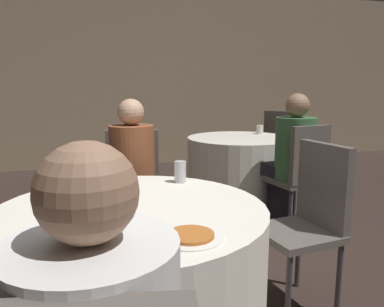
# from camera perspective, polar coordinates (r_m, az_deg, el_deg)

# --- Properties ---
(wall_back) EXTENTS (16.00, 0.06, 2.80)m
(wall_back) POSITION_cam_1_polar(r_m,az_deg,el_deg) (6.07, -12.27, 11.30)
(wall_back) COLOR gray
(wall_back) RESTS_ON ground_plane
(table_near) EXTENTS (1.23, 1.23, 0.72)m
(table_near) POSITION_cam_1_polar(r_m,az_deg,el_deg) (1.86, -8.97, -18.79)
(table_near) COLOR white
(table_near) RESTS_ON ground_plane
(table_far) EXTENTS (1.12, 1.12, 0.72)m
(table_far) POSITION_cam_1_polar(r_m,az_deg,el_deg) (4.09, 7.18, -2.57)
(table_far) COLOR white
(table_far) RESTS_ON ground_plane
(chair_near_north) EXTENTS (0.45, 0.45, 0.95)m
(chair_near_north) POSITION_cam_1_polar(r_m,az_deg,el_deg) (2.75, -8.96, -4.54)
(chair_near_north) COLOR #59514C
(chair_near_north) RESTS_ON ground_plane
(chair_near_east) EXTENTS (0.45, 0.45, 0.95)m
(chair_near_east) POSITION_cam_1_polar(r_m,az_deg,el_deg) (2.24, 17.61, -8.36)
(chair_near_east) COLOR #59514C
(chair_near_east) RESTS_ON ground_plane
(chair_far_south) EXTENTS (0.46, 0.46, 0.95)m
(chair_far_south) POSITION_cam_1_polar(r_m,az_deg,el_deg) (3.29, 16.43, -2.41)
(chair_far_south) COLOR #59514C
(chair_far_south) RESTS_ON ground_plane
(chair_far_northeast) EXTENTS (0.56, 0.56, 0.95)m
(chair_far_northeast) POSITION_cam_1_polar(r_m,az_deg,el_deg) (4.92, 12.55, 1.85)
(chair_far_northeast) COLOR #59514C
(chair_far_northeast) RESTS_ON ground_plane
(person_floral_shirt) EXTENTS (0.33, 0.49, 1.18)m
(person_floral_shirt) POSITION_cam_1_polar(r_m,az_deg,el_deg) (2.58, -8.99, -5.06)
(person_floral_shirt) COLOR black
(person_floral_shirt) RESTS_ON ground_plane
(person_green_jacket) EXTENTS (0.38, 0.51, 1.20)m
(person_green_jacket) POSITION_cam_1_polar(r_m,az_deg,el_deg) (3.40, 14.66, -1.05)
(person_green_jacket) COLOR black
(person_green_jacket) RESTS_ON ground_plane
(pizza_plate_near) EXTENTS (0.24, 0.24, 0.02)m
(pizza_plate_near) POSITION_cam_1_polar(r_m,az_deg,el_deg) (1.37, -0.21, -12.47)
(pizza_plate_near) COLOR white
(pizza_plate_near) RESTS_ON table_near
(soda_can_silver) EXTENTS (0.07, 0.07, 0.12)m
(soda_can_silver) POSITION_cam_1_polar(r_m,az_deg,el_deg) (2.12, -1.81, -2.81)
(soda_can_silver) COLOR silver
(soda_can_silver) RESTS_ON table_near
(soda_can_red) EXTENTS (0.07, 0.07, 0.12)m
(soda_can_red) POSITION_cam_1_polar(r_m,az_deg,el_deg) (1.67, -12.75, -6.67)
(soda_can_red) COLOR red
(soda_can_red) RESTS_ON table_near
(cup_near) EXTENTS (0.08, 0.08, 0.11)m
(cup_near) POSITION_cam_1_polar(r_m,az_deg,el_deg) (2.08, -19.36, -3.88)
(cup_near) COLOR white
(cup_near) RESTS_ON table_near
(cup_far) EXTENTS (0.07, 0.07, 0.10)m
(cup_far) POSITION_cam_1_polar(r_m,az_deg,el_deg) (4.35, 10.30, 3.61)
(cup_far) COLOR silver
(cup_far) RESTS_ON table_far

